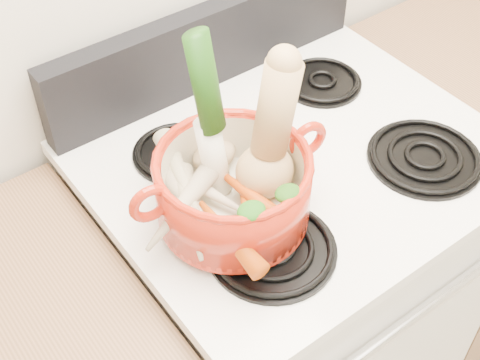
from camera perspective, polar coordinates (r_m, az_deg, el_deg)
stove_body at (r=1.69m, az=3.84°, el=-9.92°), size 0.76×0.65×0.92m
cooktop at (r=1.33m, az=4.82°, el=1.72°), size 0.78×0.67×0.03m
control_backsplash at (r=1.45m, az=-2.72°, el=11.37°), size 0.76×0.05×0.18m
oven_handle at (r=1.31m, az=14.18°, el=-11.59°), size 0.60×0.02×0.02m
burner_front_left at (r=1.15m, az=2.76°, el=-5.83°), size 0.22×0.22×0.02m
burner_front_right at (r=1.35m, az=15.50°, el=1.96°), size 0.22×0.22×0.02m
burner_back_left at (r=1.31m, az=-5.43°, el=2.44°), size 0.17×0.17×0.02m
burner_back_right at (r=1.49m, az=7.02°, el=8.41°), size 0.17×0.17×0.02m
dutch_oven at (r=1.13m, az=-0.60°, el=-0.72°), size 0.29×0.29×0.13m
pot_handle_left at (r=1.06m, az=-7.67°, el=-2.00°), size 0.08×0.03×0.07m
pot_handle_right at (r=1.16m, az=5.81°, el=3.48°), size 0.08×0.03×0.07m
squash at (r=1.10m, az=2.48°, el=4.06°), size 0.16×0.13×0.28m
leek at (r=1.08m, az=-2.43°, el=5.36°), size 0.07×0.11×0.32m
ginger at (r=1.21m, az=-2.22°, el=2.06°), size 0.09×0.07×0.05m
parsnip_0 at (r=1.13m, az=-3.63°, el=-2.60°), size 0.04×0.21×0.06m
parsnip_1 at (r=1.11m, az=-4.21°, el=-2.68°), size 0.11×0.19×0.05m
parsnip_2 at (r=1.15m, az=-3.07°, el=-0.66°), size 0.10×0.17×0.05m
parsnip_3 at (r=1.11m, az=-5.19°, el=-2.33°), size 0.19×0.11×0.06m
parsnip_4 at (r=1.15m, az=-4.99°, el=0.30°), size 0.09×0.21×0.06m
carrot_0 at (r=1.12m, az=0.66°, el=-2.98°), size 0.10×0.15×0.04m
carrot_1 at (r=1.08m, az=-0.89°, el=-4.92°), size 0.04×0.17×0.05m
carrot_2 at (r=1.13m, az=1.05°, el=-1.59°), size 0.06×0.19×0.05m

